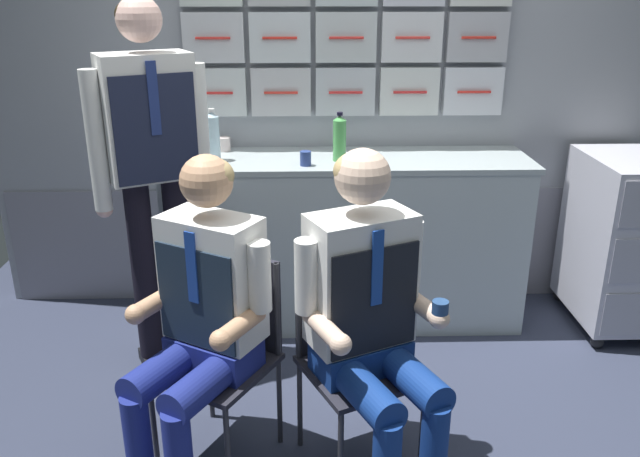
% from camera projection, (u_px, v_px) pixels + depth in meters
% --- Properties ---
extents(ground, '(4.80, 4.80, 0.04)m').
position_uv_depth(ground, '(377.00, 439.00, 2.79)').
color(ground, '#2E3448').
extents(galley_bulkhead, '(4.20, 0.14, 2.15)m').
position_uv_depth(galley_bulkhead, '(356.00, 121.00, 3.68)').
color(galley_bulkhead, '#9397A0').
rests_on(galley_bulkhead, ground).
extents(galley_counter, '(1.98, 0.53, 0.95)m').
position_uv_depth(galley_counter, '(345.00, 240.00, 3.64)').
color(galley_counter, '#B0BDBF').
rests_on(galley_counter, ground).
extents(service_trolley, '(0.40, 0.65, 0.97)m').
position_uv_depth(service_trolley, '(617.00, 238.00, 3.54)').
color(service_trolley, black).
rests_on(service_trolley, ground).
extents(folding_chair_left, '(0.55, 0.55, 0.83)m').
position_uv_depth(folding_chair_left, '(229.00, 336.00, 2.58)').
color(folding_chair_left, '#2D2D33').
rests_on(folding_chair_left, ground).
extents(crew_member_left, '(0.61, 0.70, 1.27)m').
position_uv_depth(crew_member_left, '(201.00, 310.00, 2.39)').
color(crew_member_left, black).
rests_on(crew_member_left, ground).
extents(folding_chair_right, '(0.53, 0.53, 0.83)m').
position_uv_depth(folding_chair_right, '(349.00, 339.00, 2.56)').
color(folding_chair_right, '#2D2D33').
rests_on(folding_chair_right, ground).
extents(crew_member_right, '(0.59, 0.72, 1.30)m').
position_uv_depth(crew_member_right, '(370.00, 309.00, 2.35)').
color(crew_member_right, black).
rests_on(crew_member_right, ground).
extents(crew_member_standing, '(0.51, 0.39, 1.79)m').
position_uv_depth(crew_member_standing, '(152.00, 156.00, 2.97)').
color(crew_member_standing, black).
rests_on(crew_member_standing, ground).
extents(water_bottle_short, '(0.07, 0.07, 0.26)m').
position_uv_depth(water_bottle_short, '(340.00, 138.00, 3.37)').
color(water_bottle_short, '#4DA351').
rests_on(water_bottle_short, galley_counter).
extents(water_bottle_tall, '(0.07, 0.07, 0.27)m').
position_uv_depth(water_bottle_tall, '(213.00, 136.00, 3.38)').
color(water_bottle_tall, silver).
rests_on(water_bottle_tall, galley_counter).
extents(coffee_cup_spare, '(0.07, 0.07, 0.08)m').
position_uv_depth(coffee_cup_spare, '(224.00, 144.00, 3.60)').
color(coffee_cup_spare, silver).
rests_on(coffee_cup_spare, galley_counter).
extents(paper_cup_blue, '(0.06, 0.06, 0.07)m').
position_uv_depth(paper_cup_blue, '(306.00, 158.00, 3.30)').
color(paper_cup_blue, navy).
rests_on(paper_cup_blue, galley_counter).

